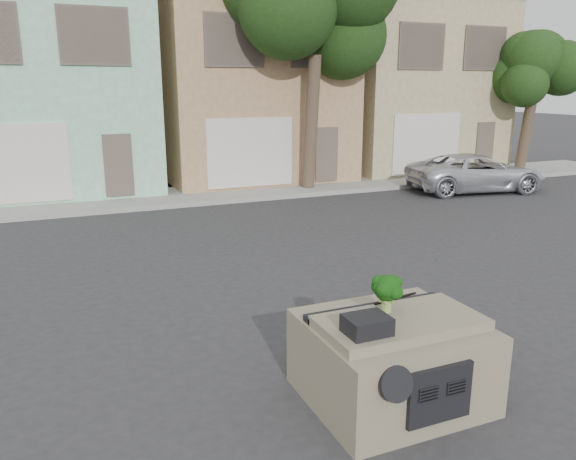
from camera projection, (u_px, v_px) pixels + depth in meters
ground_plane at (292, 311)px, 9.61m from camera, size 120.00×120.00×0.00m
sidewalk at (168, 197)px, 18.94m from camera, size 40.00×3.00×0.15m
townhouse_mint at (43, 84)px, 20.24m from camera, size 7.20×8.20×7.55m
townhouse_tan at (241, 85)px, 23.10m from camera, size 7.20×8.20×7.55m
townhouse_beige at (395, 85)px, 25.95m from camera, size 7.20×8.20×7.55m
silver_pickup at (474, 191)px, 20.43m from camera, size 5.23×3.11×1.36m
tree_near at (312, 70)px, 19.18m from camera, size 4.40×4.00×8.50m
tree_far at (529, 104)px, 23.30m from camera, size 3.20×3.00×6.00m
car_dashboard at (391, 356)px, 6.80m from camera, size 2.00×1.80×1.12m
instrument_hump at (367, 325)px, 6.10m from camera, size 0.48×0.38×0.20m
wiper_arm at (396, 298)px, 7.10m from camera, size 0.69×0.15×0.02m
broccoli at (387, 293)px, 6.65m from camera, size 0.47×0.47×0.47m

